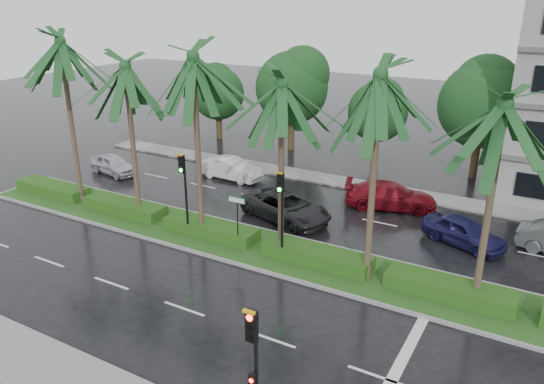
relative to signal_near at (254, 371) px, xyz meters
The scene contains 16 objects.
ground 11.42m from the signal_near, 122.58° to the left, with size 120.00×120.00×0.00m, color black.
far_sidewalk 22.35m from the signal_near, 105.67° to the left, with size 40.00×2.00×0.12m, color gray.
median 12.24m from the signal_near, 120.00° to the left, with size 36.00×4.00×0.15m.
hedge 12.17m from the signal_near, 120.00° to the left, with size 35.20×1.40×0.60m.
lane_markings 9.76m from the signal_near, 108.30° to the left, with size 34.00×13.06×0.01m.
palm_row 13.83m from the signal_near, 124.88° to the left, with size 26.30×4.20×10.06m.
signal_near is the anchor object (origin of this frame).
signal_median_left 13.93m from the signal_near, 135.91° to the left, with size 0.34×0.42×4.36m.
signal_median_right 10.69m from the signal_near, 114.91° to the left, with size 0.34×0.42×4.36m.
street_sign 12.11m from the signal_near, 125.34° to the left, with size 0.95×0.09×2.60m.
bg_trees 27.70m from the signal_near, 102.25° to the left, with size 32.45×5.68×8.21m.
car_silver 25.96m from the signal_near, 143.61° to the left, with size 3.94×1.58×1.34m, color silver.
car_white 22.73m from the signal_near, 125.41° to the left, with size 4.37×1.52×1.44m, color white.
car_darkgrey 15.84m from the signal_near, 115.18° to the left, with size 5.44×2.51×1.51m, color black.
car_red 18.96m from the signal_near, 96.68° to the left, with size 5.25×2.14×1.52m, color maroon.
car_blue 16.14m from the signal_near, 81.03° to the left, with size 4.21×1.69×1.43m, color #1B1A4F.
Camera 1 is at (12.02, -19.02, 11.83)m, focal length 35.00 mm.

